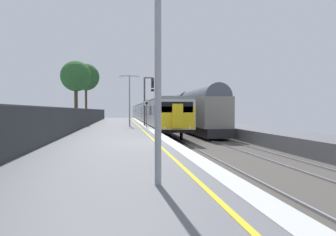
# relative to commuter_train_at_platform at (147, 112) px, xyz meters

# --- Properties ---
(ground) EXTENTS (17.40, 110.00, 1.21)m
(ground) POSITION_rel_commuter_train_at_platform_xyz_m (0.54, -37.93, -1.88)
(ground) COLOR slate
(commuter_train_at_platform) EXTENTS (2.83, 60.45, 3.81)m
(commuter_train_at_platform) POSITION_rel_commuter_train_at_platform_xyz_m (0.00, 0.00, 0.00)
(commuter_train_at_platform) COLOR #B7B7BC
(commuter_train_at_platform) RESTS_ON ground
(freight_train_adjacent_track) EXTENTS (2.60, 38.83, 4.88)m
(freight_train_adjacent_track) POSITION_rel_commuter_train_at_platform_xyz_m (4.00, -8.61, 0.40)
(freight_train_adjacent_track) COLOR #232326
(freight_train_adjacent_track) RESTS_ON ground
(signal_gantry) EXTENTS (1.10, 0.24, 5.06)m
(signal_gantry) POSITION_rel_commuter_train_at_platform_xyz_m (-1.48, -19.75, 1.89)
(signal_gantry) COLOR #47474C
(signal_gantry) RESTS_ON ground
(speed_limit_sign) EXTENTS (0.59, 0.08, 2.54)m
(speed_limit_sign) POSITION_rel_commuter_train_at_platform_xyz_m (-1.85, -23.97, 0.36)
(speed_limit_sign) COLOR #59595B
(speed_limit_sign) RESTS_ON ground
(platform_lamp_near) EXTENTS (2.00, 0.20, 5.02)m
(platform_lamp_near) POSITION_rel_commuter_train_at_platform_xyz_m (-3.35, -47.19, 1.74)
(platform_lamp_near) COLOR #93999E
(platform_lamp_near) RESTS_ON ground
(platform_lamp_mid) EXTENTS (2.00, 0.20, 5.06)m
(platform_lamp_mid) POSITION_rel_commuter_train_at_platform_xyz_m (-3.35, -21.66, 1.76)
(platform_lamp_mid) COLOR #93999E
(platform_lamp_mid) RESTS_ON ground
(platform_back_fence) EXTENTS (0.07, 99.00, 1.75)m
(platform_back_fence) POSITION_rel_commuter_train_at_platform_xyz_m (-7.55, -37.93, -0.35)
(platform_back_fence) COLOR #282B2D
(platform_back_fence) RESTS_ON ground
(background_tree_left) EXTENTS (3.37, 3.37, 7.06)m
(background_tree_left) POSITION_rel_commuter_train_at_platform_xyz_m (-9.12, -16.86, 3.98)
(background_tree_left) COLOR #473323
(background_tree_left) RESTS_ON ground
(background_tree_centre) EXTENTS (4.29, 4.29, 9.11)m
(background_tree_centre) POSITION_rel_commuter_train_at_platform_xyz_m (-9.78, 0.02, 5.53)
(background_tree_centre) COLOR #473323
(background_tree_centre) RESTS_ON ground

